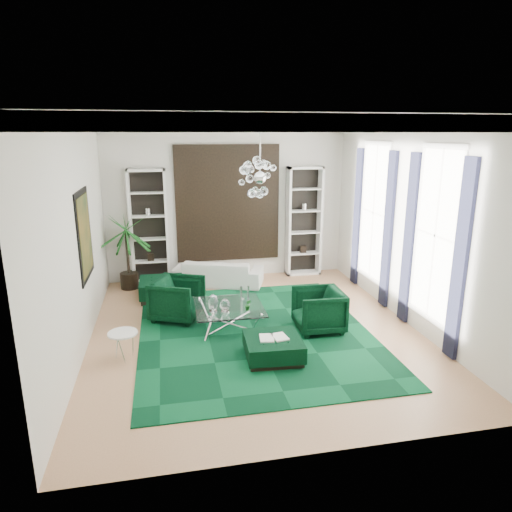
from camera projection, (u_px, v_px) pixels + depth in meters
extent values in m
cube|color=tan|center=(255.00, 331.00, 8.61)|extent=(6.00, 7.00, 0.02)
cube|color=white|center=(255.00, 120.00, 7.62)|extent=(6.00, 7.00, 0.02)
cube|color=silver|center=(228.00, 203.00, 11.43)|extent=(6.00, 0.02, 3.80)
cube|color=silver|center=(320.00, 301.00, 4.79)|extent=(6.00, 0.02, 3.80)
cube|color=silver|center=(77.00, 240.00, 7.54)|extent=(0.02, 7.00, 3.80)
cube|color=silver|center=(410.00, 226.00, 8.69)|extent=(0.02, 7.00, 3.80)
cylinder|color=white|center=(251.00, 123.00, 7.91)|extent=(0.90, 0.90, 0.05)
cube|color=black|center=(228.00, 204.00, 11.39)|extent=(2.50, 0.06, 2.80)
cube|color=black|center=(85.00, 235.00, 8.13)|extent=(0.04, 1.30, 1.60)
cube|color=white|center=(436.00, 236.00, 7.83)|extent=(0.03, 1.10, 2.90)
cube|color=black|center=(460.00, 262.00, 7.15)|extent=(0.07, 0.30, 3.25)
cube|color=black|center=(409.00, 240.00, 8.63)|extent=(0.07, 0.30, 3.25)
cube|color=white|center=(374.00, 213.00, 10.11)|extent=(0.03, 1.10, 2.90)
cube|color=black|center=(388.00, 231.00, 9.43)|extent=(0.07, 0.30, 3.25)
cube|color=black|center=(357.00, 218.00, 10.90)|extent=(0.07, 0.30, 3.25)
cube|color=black|center=(255.00, 332.00, 8.50)|extent=(4.20, 5.00, 0.02)
imported|color=silver|center=(219.00, 272.00, 11.16)|extent=(2.28, 1.51, 0.62)
imported|color=black|center=(178.00, 299.00, 9.05)|extent=(1.21, 1.20, 0.84)
imported|color=black|center=(318.00, 310.00, 8.53)|extent=(0.91, 0.88, 0.80)
cube|color=black|center=(162.00, 289.00, 10.26)|extent=(0.96, 0.96, 0.43)
cube|color=black|center=(273.00, 348.00, 7.49)|extent=(0.96, 0.96, 0.37)
cube|color=white|center=(273.00, 337.00, 7.44)|extent=(0.47, 0.31, 0.03)
cylinder|color=white|center=(124.00, 346.00, 7.46)|extent=(0.61, 0.61, 0.46)
imported|color=#15581A|center=(248.00, 305.00, 8.40)|extent=(0.14, 0.13, 0.21)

